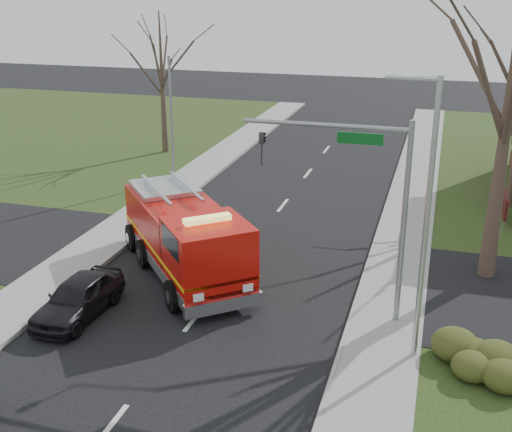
# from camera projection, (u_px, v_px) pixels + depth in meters

# --- Properties ---
(ground) EXTENTS (120.00, 120.00, 0.00)m
(ground) POSITION_uv_depth(u_px,v_px,m) (196.00, 317.00, 21.62)
(ground) COLOR black
(ground) RESTS_ON ground
(sidewalk_right) EXTENTS (2.40, 80.00, 0.15)m
(sidewalk_right) POSITION_uv_depth(u_px,v_px,m) (381.00, 343.00, 19.95)
(sidewalk_right) COLOR gray
(sidewalk_right) RESTS_ON ground
(sidewalk_left) EXTENTS (2.40, 80.00, 0.15)m
(sidewalk_left) POSITION_uv_depth(u_px,v_px,m) (36.00, 292.00, 23.24)
(sidewalk_left) COLOR gray
(sidewalk_left) RESTS_ON ground
(health_center_sign) EXTENTS (0.12, 2.00, 1.40)m
(health_center_sign) POSITION_uv_depth(u_px,v_px,m) (505.00, 205.00, 29.78)
(health_center_sign) COLOR #451010
(health_center_sign) RESTS_ON ground
(hedge_corner) EXTENTS (2.80, 2.00, 0.90)m
(hedge_corner) POSITION_uv_depth(u_px,v_px,m) (479.00, 360.00, 18.13)
(hedge_corner) COLOR #353D16
(hedge_corner) RESTS_ON lawn_right
(bare_tree_near) EXTENTS (6.00, 6.00, 12.00)m
(bare_tree_near) POSITION_uv_depth(u_px,v_px,m) (512.00, 82.00, 21.95)
(bare_tree_near) COLOR #362820
(bare_tree_near) RESTS_ON ground
(bare_tree_left) EXTENTS (4.50, 4.50, 9.00)m
(bare_tree_left) POSITION_uv_depth(u_px,v_px,m) (161.00, 68.00, 40.38)
(bare_tree_left) COLOR #362820
(bare_tree_left) RESTS_ON ground
(traffic_signal_mast) EXTENTS (5.29, 0.18, 6.80)m
(traffic_signal_mast) POSITION_uv_depth(u_px,v_px,m) (364.00, 184.00, 19.97)
(traffic_signal_mast) COLOR gray
(traffic_signal_mast) RESTS_ON ground
(streetlight_pole) EXTENTS (1.48, 0.16, 8.40)m
(streetlight_pole) POSITION_uv_depth(u_px,v_px,m) (425.00, 216.00, 17.71)
(streetlight_pole) COLOR #B7BABF
(streetlight_pole) RESTS_ON ground
(utility_pole_far) EXTENTS (0.14, 0.14, 7.00)m
(utility_pole_far) POSITION_uv_depth(u_px,v_px,m) (172.00, 122.00, 34.84)
(utility_pole_far) COLOR gray
(utility_pole_far) RESTS_ON ground
(fire_engine) EXTENTS (7.24, 7.84, 3.22)m
(fire_engine) POSITION_uv_depth(u_px,v_px,m) (186.00, 239.00, 24.31)
(fire_engine) COLOR #BA0F08
(fire_engine) RESTS_ON ground
(parked_car_maroon) EXTENTS (1.77, 4.08, 1.37)m
(parked_car_maroon) POSITION_uv_depth(u_px,v_px,m) (78.00, 297.00, 21.50)
(parked_car_maroon) COLOR black
(parked_car_maroon) RESTS_ON ground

